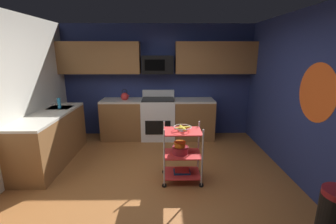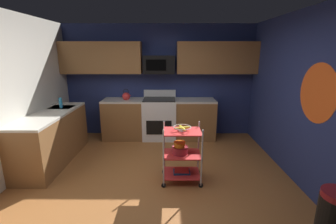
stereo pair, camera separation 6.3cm
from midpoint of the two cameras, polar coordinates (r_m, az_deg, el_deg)
floor at (r=3.76m, az=-3.88°, el=-17.82°), size 4.40×4.80×0.04m
wall_back at (r=5.65m, az=-2.78°, el=7.47°), size 4.52×0.06×2.60m
wall_right at (r=3.83m, az=31.33°, el=2.03°), size 0.06×4.80×2.60m
wall_flower_decal at (r=3.70m, az=31.97°, el=3.97°), size 0.00×0.80×0.80m
counter_run at (r=5.09m, az=-12.21°, el=-3.28°), size 3.49×2.48×0.92m
oven_range at (r=5.49m, az=-2.71°, el=-1.49°), size 0.76×0.65×1.10m
upper_cabinets at (r=5.41m, az=-2.94°, el=13.01°), size 4.40×0.33×0.70m
microwave at (r=5.39m, az=-2.84°, el=11.41°), size 0.70×0.39×0.40m
rolling_cart at (r=3.69m, az=2.97°, el=-10.09°), size 0.63×0.44×0.91m
fruit_bowl at (r=3.53m, az=3.06°, el=-3.86°), size 0.27×0.27×0.07m
mixing_bowl_large at (r=3.66m, az=2.50°, el=-9.17°), size 0.25×0.25×0.11m
mixing_bowl_small at (r=3.61m, az=2.40°, el=-7.78°), size 0.18×0.18×0.08m
book_stack at (r=3.82m, az=2.91°, el=-14.15°), size 0.26×0.18×0.06m
kettle at (r=5.45m, az=-10.77°, el=3.75°), size 0.21×0.18×0.26m
dish_soap_bottle at (r=5.00m, az=-25.28°, el=1.94°), size 0.06×0.06×0.20m
trash_can at (r=3.11m, az=35.07°, el=-20.64°), size 0.34×0.42×0.66m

